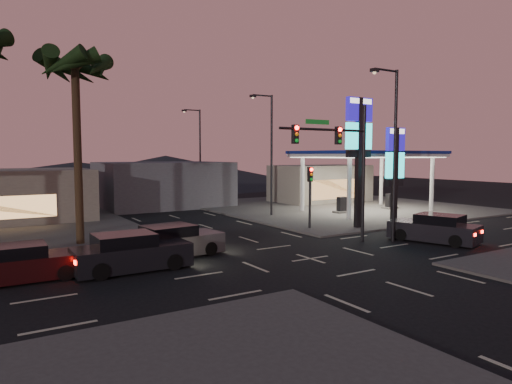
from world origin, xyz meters
TOP-DOWN VIEW (x-y plane):
  - ground at (0.00, 0.00)m, footprint 140.00×140.00m
  - corner_lot_ne at (16.00, 16.00)m, footprint 24.00×24.00m
  - gas_station at (16.00, 12.00)m, footprint 12.20×8.20m
  - convenience_store at (18.00, 21.00)m, footprint 10.00×6.00m
  - pylon_sign_tall at (8.50, 5.50)m, footprint 2.20×0.35m
  - pylon_sign_short at (11.00, 4.50)m, footprint 1.60×0.35m
  - traffic_signal_mast at (3.76, 1.99)m, footprint 6.10×0.39m
  - pedestal_signal at (5.50, 6.98)m, footprint 0.32×0.39m
  - streetlight_near at (6.79, 1.00)m, footprint 2.14×0.25m
  - streetlight_mid at (6.79, 14.00)m, footprint 2.14×0.25m
  - streetlight_far at (6.79, 28.00)m, footprint 2.14×0.25m
  - palm_a at (-9.00, 9.50)m, footprint 4.41×4.41m
  - building_far_mid at (2.00, 26.00)m, footprint 12.00×9.00m
  - hill_right at (15.00, 60.00)m, footprint 50.00×50.00m
  - hill_center at (0.00, 60.00)m, footprint 60.00×60.00m
  - car_lane_a_front at (-8.22, 2.39)m, footprint 5.19×2.23m
  - car_lane_a_mid at (-12.44, 3.03)m, footprint 4.67×2.03m
  - car_lane_b_front at (-5.57, 4.02)m, footprint 5.12×2.57m
  - suv_station at (9.00, -0.39)m, footprint 3.44×5.32m

SIDE VIEW (x-z plane):
  - ground at x=0.00m, z-range 0.00..0.00m
  - corner_lot_ne at x=16.00m, z-range 0.00..0.12m
  - car_lane_a_mid at x=-12.44m, z-range -0.05..1.45m
  - car_lane_b_front at x=-5.57m, z-range -0.06..1.56m
  - suv_station at x=9.00m, z-range -0.06..1.59m
  - car_lane_a_front at x=-8.22m, z-range -0.06..1.62m
  - convenience_store at x=18.00m, z-range 0.00..4.00m
  - hill_center at x=0.00m, z-range 0.00..4.00m
  - building_far_mid at x=2.00m, z-range 0.00..4.40m
  - hill_right at x=15.00m, z-range 0.00..5.00m
  - pedestal_signal at x=5.50m, z-range 0.77..5.07m
  - pylon_sign_short at x=11.00m, z-range 1.16..8.16m
  - gas_station at x=16.00m, z-range 2.34..7.82m
  - traffic_signal_mast at x=3.76m, z-range 1.23..9.23m
  - streetlight_near at x=6.79m, z-range 0.72..10.72m
  - streetlight_mid at x=6.79m, z-range 0.72..10.72m
  - streetlight_far at x=6.79m, z-range 0.72..10.72m
  - pylon_sign_tall at x=8.50m, z-range 1.89..10.89m
  - palm_a at x=-9.00m, z-range 4.00..14.86m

